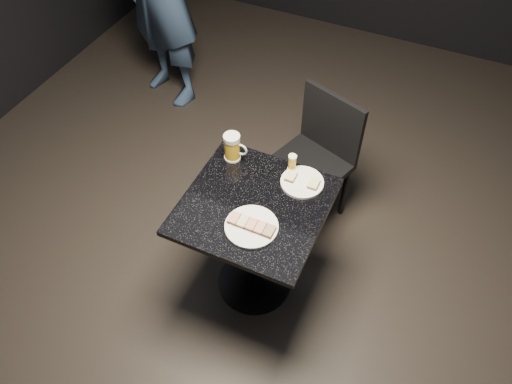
% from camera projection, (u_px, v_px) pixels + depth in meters
% --- Properties ---
extents(floor, '(6.00, 6.00, 0.00)m').
position_uv_depth(floor, '(255.00, 282.00, 3.04)').
color(floor, black).
rests_on(floor, ground).
extents(plate_large, '(0.26, 0.26, 0.01)m').
position_uv_depth(plate_large, '(251.00, 227.00, 2.37)').
color(plate_large, white).
rests_on(plate_large, table).
extents(plate_small, '(0.22, 0.22, 0.01)m').
position_uv_depth(plate_small, '(302.00, 182.00, 2.56)').
color(plate_small, white).
rests_on(plate_small, table).
extents(table, '(0.70, 0.70, 0.75)m').
position_uv_depth(table, '(254.00, 233.00, 2.65)').
color(table, black).
rests_on(table, floor).
extents(beer_mug, '(0.13, 0.09, 0.16)m').
position_uv_depth(beer_mug, '(233.00, 147.00, 2.62)').
color(beer_mug, white).
rests_on(beer_mug, table).
extents(beer_tumbler, '(0.05, 0.05, 0.10)m').
position_uv_depth(beer_tumbler, '(292.00, 163.00, 2.59)').
color(beer_tumbler, silver).
rests_on(beer_tumbler, table).
extents(chair, '(0.55, 0.55, 0.88)m').
position_uv_depth(chair, '(316.00, 155.00, 3.05)').
color(chair, black).
rests_on(chair, floor).
extents(canapes_on_plate_large, '(0.23, 0.07, 0.02)m').
position_uv_depth(canapes_on_plate_large, '(251.00, 225.00, 2.36)').
color(canapes_on_plate_large, '#4C3521').
rests_on(canapes_on_plate_large, plate_large).
extents(canapes_on_plate_small, '(0.17, 0.07, 0.02)m').
position_uv_depth(canapes_on_plate_small, '(302.00, 180.00, 2.54)').
color(canapes_on_plate_small, '#4C3521').
rests_on(canapes_on_plate_small, plate_small).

